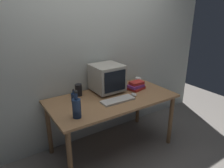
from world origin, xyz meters
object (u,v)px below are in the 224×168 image
object	(u,v)px
book_stack	(136,86)
mug	(138,80)
metal_canister	(79,90)
keyboard	(117,100)
bottle_tall	(77,107)
bottle_short	(74,97)
crt_monitor	(107,78)
computer_mouse	(134,95)

from	to	relation	value
book_stack	mug	bearing A→B (deg)	44.43
book_stack	metal_canister	bearing A→B (deg)	162.71
keyboard	bottle_tall	size ratio (longest dim) A/B	1.39
bottle_short	metal_canister	distance (m)	0.18
bottle_tall	metal_canister	bearing A→B (deg)	63.91
book_stack	mug	xyz separation A→B (m)	(0.18, 0.17, -0.01)
crt_monitor	metal_canister	world-z (taller)	crt_monitor
crt_monitor	bottle_tall	xyz separation A→B (m)	(-0.63, -0.43, -0.08)
mug	crt_monitor	bearing A→B (deg)	-177.91
bottle_tall	keyboard	bearing A→B (deg)	9.73
bottle_tall	book_stack	bearing A→B (deg)	15.46
bottle_short	crt_monitor	bearing A→B (deg)	5.73
crt_monitor	computer_mouse	size ratio (longest dim) A/B	3.92
bottle_short	mug	xyz separation A→B (m)	(1.06, 0.07, -0.01)
bottle_tall	book_stack	size ratio (longest dim) A/B	1.18
computer_mouse	book_stack	world-z (taller)	book_stack
mug	metal_canister	xyz separation A→B (m)	(-0.93, 0.06, 0.03)
bottle_short	bottle_tall	bearing A→B (deg)	-108.33
keyboard	bottle_short	xyz separation A→B (m)	(-0.44, 0.28, 0.05)
computer_mouse	mug	bearing A→B (deg)	52.22
keyboard	bottle_tall	distance (m)	0.59
crt_monitor	metal_canister	xyz separation A→B (m)	(-0.38, 0.08, -0.12)
mug	metal_canister	distance (m)	0.93
computer_mouse	book_stack	bearing A→B (deg)	51.82
bottle_short	book_stack	world-z (taller)	bottle_short
keyboard	bottle_short	bearing A→B (deg)	148.15
metal_canister	book_stack	bearing A→B (deg)	-17.29
mug	metal_canister	bearing A→B (deg)	176.13
bottle_tall	metal_canister	size ratio (longest dim) A/B	2.01
computer_mouse	bottle_tall	distance (m)	0.85
computer_mouse	bottle_short	distance (m)	0.76
computer_mouse	mug	size ratio (longest dim) A/B	0.83
computer_mouse	bottle_tall	size ratio (longest dim) A/B	0.33
keyboard	computer_mouse	xyz separation A→B (m)	(0.27, 0.02, 0.01)
bottle_tall	mug	distance (m)	1.27
bottle_short	book_stack	distance (m)	0.89
book_stack	crt_monitor	bearing A→B (deg)	158.16
book_stack	keyboard	bearing A→B (deg)	-157.52
crt_monitor	book_stack	world-z (taller)	crt_monitor
book_stack	metal_canister	world-z (taller)	metal_canister
metal_canister	keyboard	bearing A→B (deg)	-52.59
bottle_tall	mug	xyz separation A→B (m)	(1.18, 0.45, -0.07)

